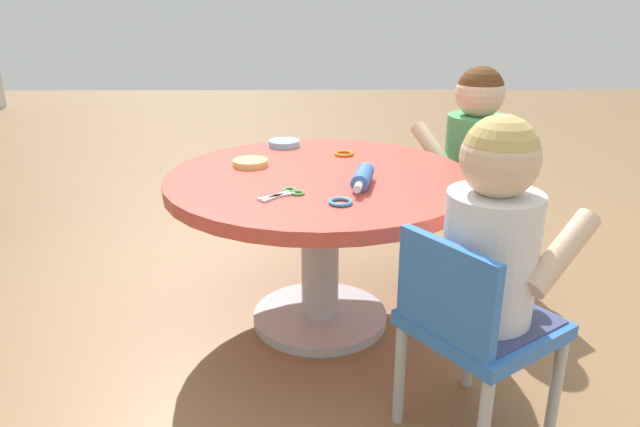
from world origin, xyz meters
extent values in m
plane|color=olive|center=(0.00, 0.00, 0.00)|extent=(10.00, 10.00, 0.00)
cylinder|color=silver|center=(0.00, 0.00, 0.01)|extent=(0.44, 0.44, 0.03)
cylinder|color=silver|center=(0.00, 0.00, 0.23)|extent=(0.12, 0.12, 0.46)
cylinder|color=#D84C3F|center=(0.00, 0.00, 0.48)|extent=(0.94, 0.94, 0.04)
cylinder|color=#B7B7BC|center=(-0.56, -0.55, 0.14)|extent=(0.03, 0.03, 0.28)
cylinder|color=#B7B7BC|center=(-0.35, -0.40, 0.14)|extent=(0.03, 0.03, 0.28)
cylinder|color=#B7B7BC|center=(-0.50, -0.19, 0.14)|extent=(0.03, 0.03, 0.28)
cube|color=blue|center=(-0.53, -0.37, 0.30)|extent=(0.42, 0.42, 0.04)
cube|color=blue|center=(-0.61, -0.26, 0.43)|extent=(0.23, 0.17, 0.22)
cube|color=#3F4772|center=(-0.53, -0.37, 0.30)|extent=(0.37, 0.38, 0.04)
cylinder|color=white|center=(-0.53, -0.37, 0.47)|extent=(0.21, 0.21, 0.30)
sphere|color=beige|center=(-0.53, -0.37, 0.70)|extent=(0.17, 0.17, 0.17)
sphere|color=tan|center=(-0.53, -0.37, 0.71)|extent=(0.16, 0.16, 0.16)
cylinder|color=beige|center=(-0.56, -0.52, 0.49)|extent=(0.17, 0.21, 0.17)
cylinder|color=beige|center=(-0.38, -0.39, 0.49)|extent=(0.17, 0.21, 0.17)
cylinder|color=#B7B7BC|center=(0.51, -0.60, 0.14)|extent=(0.03, 0.03, 0.28)
cylinder|color=#B7B7BC|center=(0.38, -0.38, 0.14)|extent=(0.03, 0.03, 0.28)
cylinder|color=#B7B7BC|center=(0.29, -0.74, 0.14)|extent=(0.03, 0.03, 0.28)
cylinder|color=#B7B7BC|center=(0.15, -0.51, 0.14)|extent=(0.03, 0.03, 0.28)
cube|color=green|center=(0.33, -0.56, 0.30)|extent=(0.41, 0.41, 0.04)
cube|color=green|center=(0.22, -0.63, 0.43)|extent=(0.16, 0.24, 0.22)
cube|color=#3F4772|center=(0.33, -0.56, 0.30)|extent=(0.37, 0.37, 0.04)
cylinder|color=#4CA566|center=(0.33, -0.56, 0.47)|extent=(0.21, 0.21, 0.30)
sphere|color=beige|center=(0.33, -0.56, 0.70)|extent=(0.17, 0.17, 0.17)
sphere|color=#593319|center=(0.33, -0.56, 0.71)|extent=(0.16, 0.16, 0.16)
cylinder|color=beige|center=(0.47, -0.60, 0.49)|extent=(0.21, 0.16, 0.17)
cylinder|color=beige|center=(0.36, -0.41, 0.49)|extent=(0.21, 0.16, 0.17)
cylinder|color=#3F72CC|center=(-0.11, -0.12, 0.53)|extent=(0.15, 0.08, 0.05)
cylinder|color=white|center=(-0.20, -0.10, 0.53)|extent=(0.05, 0.03, 0.02)
cylinder|color=white|center=(-0.02, -0.14, 0.53)|extent=(0.05, 0.03, 0.02)
cube|color=silver|center=(-0.21, 0.12, 0.51)|extent=(0.10, 0.08, 0.01)
cube|color=silver|center=(-0.21, 0.12, 0.51)|extent=(0.07, 0.10, 0.01)
torus|color=green|center=(-0.16, 0.09, 0.51)|extent=(0.05, 0.05, 0.01)
torus|color=green|center=(-0.19, 0.06, 0.51)|extent=(0.05, 0.05, 0.01)
cylinder|color=#8CCCF2|center=(0.36, 0.12, 0.52)|extent=(0.11, 0.11, 0.02)
cylinder|color=#F2CC72|center=(0.10, 0.22, 0.51)|extent=(0.11, 0.11, 0.02)
torus|color=#3F99D8|center=(-0.27, -0.05, 0.51)|extent=(0.06, 0.06, 0.01)
torus|color=orange|center=(0.23, -0.08, 0.51)|extent=(0.07, 0.07, 0.01)
camera|label=1|loc=(-1.75, 0.02, 1.02)|focal=33.69mm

